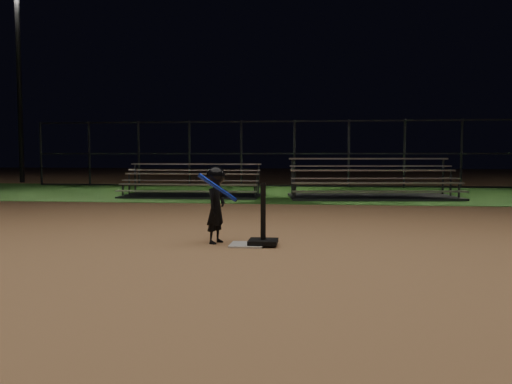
% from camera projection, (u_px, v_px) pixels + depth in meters
% --- Properties ---
extents(ground, '(80.00, 80.00, 0.00)m').
position_uv_depth(ground, '(247.00, 246.00, 7.16)').
color(ground, '#B27E50').
rests_on(ground, ground).
extents(grass_strip, '(60.00, 8.00, 0.01)m').
position_uv_depth(grass_strip, '(290.00, 193.00, 17.07)').
color(grass_strip, '#29591C').
rests_on(grass_strip, ground).
extents(home_plate, '(0.45, 0.45, 0.02)m').
position_uv_depth(home_plate, '(247.00, 245.00, 7.16)').
color(home_plate, beige).
rests_on(home_plate, ground).
extents(batting_tee, '(0.38, 0.38, 0.82)m').
position_uv_depth(batting_tee, '(263.00, 233.00, 7.14)').
color(batting_tee, black).
rests_on(batting_tee, home_plate).
extents(child_batter, '(0.52, 0.46, 1.06)m').
position_uv_depth(child_batter, '(216.00, 202.00, 7.32)').
color(child_batter, black).
rests_on(child_batter, ground).
extents(bleacher_left, '(3.93, 1.96, 0.95)m').
position_uv_depth(bleacher_left, '(192.00, 190.00, 15.40)').
color(bleacher_left, silver).
rests_on(bleacher_left, ground).
extents(bleacher_right, '(4.80, 2.75, 1.12)m').
position_uv_depth(bleacher_right, '(372.00, 190.00, 14.92)').
color(bleacher_right, silver).
rests_on(bleacher_right, ground).
extents(backstop_fence, '(20.08, 0.08, 2.50)m').
position_uv_depth(backstop_fence, '(294.00, 154.00, 19.95)').
color(backstop_fence, '#38383D').
rests_on(backstop_fence, ground).
extents(light_pole_left, '(0.90, 0.53, 8.30)m').
position_uv_depth(light_pole_left, '(18.00, 68.00, 23.05)').
color(light_pole_left, '#2D2D30').
rests_on(light_pole_left, ground).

